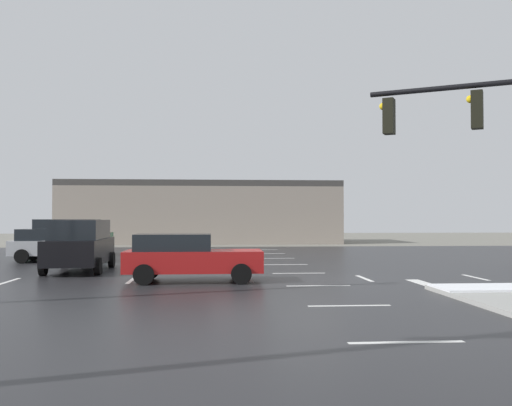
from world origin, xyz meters
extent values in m
plane|color=slate|center=(0.00, 0.00, 0.00)|extent=(120.00, 120.00, 0.00)
cube|color=#232326|center=(0.00, 0.00, 0.01)|extent=(44.00, 44.00, 0.02)
cube|color=white|center=(5.00, -4.00, 0.17)|extent=(4.00, 1.60, 0.06)
cube|color=silver|center=(0.00, -10.00, 0.02)|extent=(2.00, 0.15, 0.01)
cube|color=silver|center=(0.00, -6.00, 0.02)|extent=(2.00, 0.15, 0.01)
cube|color=silver|center=(0.00, -2.00, 0.02)|extent=(2.00, 0.15, 0.01)
cube|color=silver|center=(0.00, 2.00, 0.02)|extent=(2.00, 0.15, 0.01)
cube|color=silver|center=(0.00, 6.00, 0.02)|extent=(2.00, 0.15, 0.01)
cube|color=silver|center=(0.00, 10.00, 0.02)|extent=(2.00, 0.15, 0.01)
cube|color=silver|center=(0.00, 14.00, 0.02)|extent=(2.00, 0.15, 0.01)
cube|color=silver|center=(0.00, 18.00, 0.02)|extent=(2.00, 0.15, 0.01)
cube|color=silver|center=(-10.00, 0.00, 0.02)|extent=(0.15, 2.00, 0.01)
cube|color=silver|center=(-6.00, 0.00, 0.02)|extent=(0.15, 2.00, 0.01)
cube|color=silver|center=(-2.00, 0.00, 0.02)|extent=(0.15, 2.00, 0.01)
cube|color=silver|center=(2.00, 0.00, 0.02)|extent=(0.15, 2.00, 0.01)
cube|color=silver|center=(6.00, 0.00, 0.02)|extent=(0.15, 2.00, 0.01)
cube|color=silver|center=(3.50, -4.00, 0.02)|extent=(0.45, 7.00, 0.01)
cylinder|color=black|center=(3.14, -5.60, 5.47)|extent=(4.34, 2.51, 0.14)
cube|color=black|center=(3.35, -5.72, 4.84)|extent=(0.42, 0.45, 0.95)
sphere|color=yellow|center=(3.21, -5.65, 5.13)|extent=(0.20, 0.20, 0.20)
cube|color=black|center=(1.43, -4.65, 4.84)|extent=(0.42, 0.45, 0.95)
sphere|color=yellow|center=(1.29, -4.57, 5.13)|extent=(0.20, 0.20, 0.20)
cube|color=gray|center=(-4.22, 29.62, 2.34)|extent=(23.01, 8.00, 4.67)
cube|color=#3F3D3A|center=(-4.22, 29.62, 4.92)|extent=(23.01, 8.00, 0.50)
cube|color=#B21919|center=(-3.89, -0.52, 0.70)|extent=(4.50, 1.81, 0.70)
cube|color=black|center=(-4.57, -0.52, 1.33)|extent=(2.48, 1.66, 0.55)
cylinder|color=black|center=(-2.36, 0.38, 0.35)|extent=(0.66, 0.22, 0.66)
cylinder|color=black|center=(-2.36, -1.42, 0.35)|extent=(0.66, 0.22, 0.66)
cylinder|color=black|center=(-5.42, 0.39, 0.35)|extent=(0.66, 0.22, 0.66)
cylinder|color=black|center=(-5.42, -1.41, 0.35)|extent=(0.66, 0.22, 0.66)
sphere|color=white|center=(-1.69, 0.06, 0.70)|extent=(0.18, 0.18, 0.18)
sphere|color=white|center=(-1.69, -1.10, 0.70)|extent=(0.18, 0.18, 0.18)
cube|color=#B7BABF|center=(-10.57, 8.50, 0.70)|extent=(4.52, 1.85, 0.70)
cube|color=black|center=(-11.24, 8.49, 1.33)|extent=(2.49, 1.68, 0.55)
cylinder|color=black|center=(-9.05, 9.42, 0.35)|extent=(0.66, 0.23, 0.66)
cylinder|color=black|center=(-9.03, 7.62, 0.35)|extent=(0.66, 0.23, 0.66)
cylinder|color=black|center=(-12.11, 9.38, 0.35)|extent=(0.66, 0.23, 0.66)
cylinder|color=black|center=(-12.09, 7.58, 0.35)|extent=(0.66, 0.23, 0.66)
sphere|color=white|center=(-8.37, 9.10, 0.70)|extent=(0.18, 0.18, 0.18)
sphere|color=white|center=(-8.36, 7.95, 0.70)|extent=(0.18, 0.18, 0.18)
cube|color=black|center=(-8.49, 3.43, 0.82)|extent=(2.06, 4.84, 0.95)
cube|color=black|center=(-8.49, 3.43, 1.67)|extent=(1.87, 3.40, 0.75)
cylinder|color=black|center=(-9.50, 5.04, 0.35)|extent=(0.24, 0.66, 0.66)
cylinder|color=black|center=(-7.55, 5.08, 0.35)|extent=(0.24, 0.66, 0.66)
cylinder|color=black|center=(-9.43, 1.77, 0.35)|extent=(0.24, 0.66, 0.66)
cylinder|color=black|center=(-7.48, 1.82, 0.35)|extent=(0.24, 0.66, 0.66)
sphere|color=white|center=(-9.17, 5.76, 0.82)|extent=(0.18, 0.18, 0.18)
sphere|color=white|center=(-7.92, 5.79, 0.82)|extent=(0.18, 0.18, 0.18)
cube|color=#195933|center=(-11.45, 13.26, 0.82)|extent=(4.82, 2.00, 0.95)
cube|color=black|center=(-11.45, 13.26, 1.67)|extent=(3.38, 1.83, 0.75)
cylinder|color=black|center=(-9.83, 14.25, 0.35)|extent=(0.66, 0.23, 0.66)
cylinder|color=black|center=(-9.81, 12.30, 0.35)|extent=(0.66, 0.23, 0.66)
cylinder|color=black|center=(-13.09, 14.22, 0.35)|extent=(0.66, 0.23, 0.66)
cylinder|color=black|center=(-13.07, 12.27, 0.35)|extent=(0.66, 0.23, 0.66)
sphere|color=white|center=(-9.10, 13.91, 0.82)|extent=(0.18, 0.18, 0.18)
sphere|color=white|center=(-9.09, 12.66, 0.82)|extent=(0.18, 0.18, 0.18)
camera|label=1|loc=(-3.27, -19.40, 2.13)|focal=39.75mm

